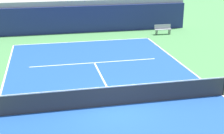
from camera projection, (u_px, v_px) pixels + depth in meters
name	position (u px, v px, depth m)	size (l,w,h in m)	color
ground_plane	(116.00, 105.00, 15.14)	(80.00, 80.00, 0.00)	#4C8C4C
court_surface	(116.00, 105.00, 15.14)	(11.00, 24.00, 0.01)	#1E4C99
baseline_far	(83.00, 42.00, 26.17)	(11.00, 0.10, 0.00)	white
sideline_right	(222.00, 95.00, 16.22)	(0.10, 24.00, 0.00)	white
service_line_far	(94.00, 63.00, 21.05)	(8.26, 0.10, 0.00)	white
centre_service_line	(104.00, 80.00, 18.09)	(0.10, 6.40, 0.00)	white
back_wall	(78.00, 20.00, 28.81)	(19.99, 0.30, 2.37)	navy
stands_tier_lower	(77.00, 14.00, 29.98)	(19.99, 2.40, 2.83)	#9E9E99
stands_tier_upper	(74.00, 5.00, 32.04)	(19.99, 2.40, 3.80)	#9E9E99
tennis_net	(116.00, 95.00, 14.98)	(11.08, 0.08, 1.07)	black
player_bench	(163.00, 29.00, 28.46)	(1.50, 0.40, 0.85)	#99999E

